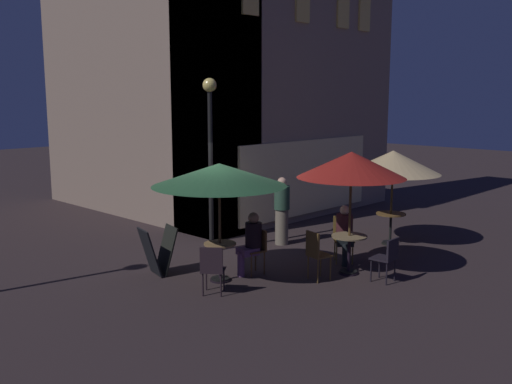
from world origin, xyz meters
The scene contains 18 objects.
ground_plane centered at (0.00, 0.00, 0.00)m, with size 60.00×60.00×0.00m, color #322728.
cafe_building centered at (3.46, 4.17, 4.11)m, with size 7.75×8.57×8.24m.
street_lamp_near_corner centered at (0.51, 0.99, 2.69)m, with size 0.31×0.31×3.92m.
menu_sandwich_board centered at (-1.39, 0.45, 0.49)m, with size 0.77×0.69×0.94m.
cafe_table_0 centered at (3.94, -1.61, 0.54)m, with size 0.70×0.70×0.76m.
cafe_table_1 centered at (-0.79, -0.73, 0.50)m, with size 0.62×0.62×0.75m.
cafe_table_2 centered at (1.30, -2.25, 0.56)m, with size 0.71×0.71×0.79m.
patio_umbrella_0 centered at (3.94, -1.61, 1.98)m, with size 2.22×2.22×2.26m.
patio_umbrella_1 centered at (-0.79, -0.73, 2.06)m, with size 2.56×2.56×2.28m.
patio_umbrella_2 centered at (1.30, -2.25, 2.20)m, with size 2.14×2.14×2.46m.
cafe_chair_0 centered at (0.04, -0.90, 0.55)m, with size 0.46×0.46×0.89m.
cafe_chair_1 centered at (-1.44, -1.23, 0.54)m, with size 0.57×0.57×0.90m.
cafe_chair_2 centered at (1.96, -1.64, 0.59)m, with size 0.60×0.60×0.97m.
cafe_chair_3 centered at (0.49, -2.05, 0.59)m, with size 0.46×0.46×0.97m.
cafe_chair_4 centered at (1.36, -3.09, 0.53)m, with size 0.44×0.44×0.87m.
patron_seated_0 centered at (-0.09, -0.87, 0.71)m, with size 0.53×0.40×1.26m.
patron_seated_1 centered at (1.85, -1.74, 0.70)m, with size 0.53×0.52×1.24m.
patron_standing_2 centered at (2.12, 0.27, 0.81)m, with size 0.37×0.37×1.63m.
Camera 1 is at (-8.00, -8.67, 3.53)m, focal length 40.42 mm.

